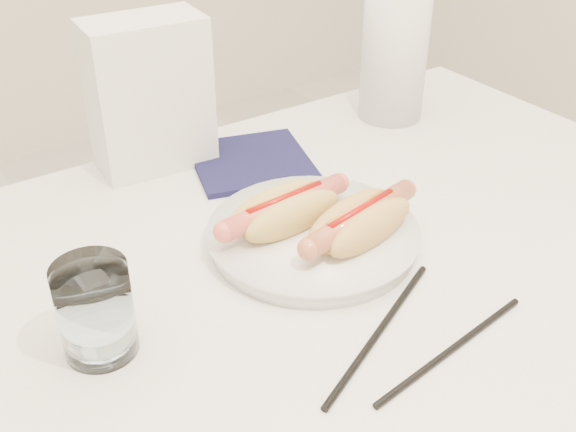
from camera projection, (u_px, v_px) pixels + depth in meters
table at (310, 311)px, 0.84m from camera, size 1.20×0.80×0.75m
plate at (313, 238)px, 0.85m from camera, size 0.32×0.32×0.02m
hotdog_left at (285, 211)px, 0.84m from camera, size 0.18×0.08×0.05m
hotdog_right at (360, 223)px, 0.82m from camera, size 0.18×0.10×0.05m
water_glass at (96, 310)px, 0.67m from camera, size 0.07×0.07×0.10m
chopstick_near at (452, 349)px, 0.69m from camera, size 0.22×0.04×0.01m
chopstick_far at (380, 330)px, 0.72m from camera, size 0.22×0.11×0.01m
napkin_box at (149, 95)px, 0.97m from camera, size 0.17×0.10×0.22m
navy_napkin at (251, 161)px, 1.03m from camera, size 0.20×0.20×0.01m
paper_towel_roll at (395, 47)px, 1.11m from camera, size 0.11×0.11×0.24m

